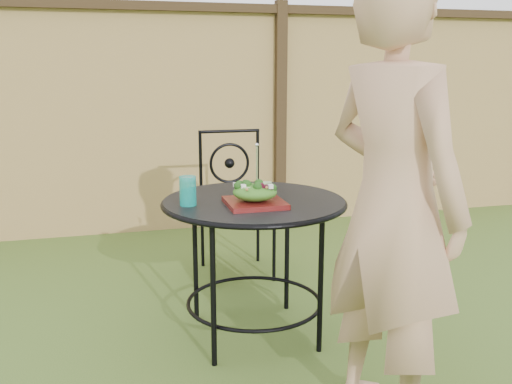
# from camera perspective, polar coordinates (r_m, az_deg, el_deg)

# --- Properties ---
(ground) EXTENTS (60.00, 60.00, 0.00)m
(ground) POSITION_cam_1_polar(r_m,az_deg,el_deg) (2.91, -10.17, -15.87)
(ground) COLOR #304B18
(ground) RESTS_ON ground
(fence) EXTENTS (8.00, 0.12, 1.90)m
(fence) POSITION_cam_1_polar(r_m,az_deg,el_deg) (4.78, -12.91, 7.10)
(fence) COLOR tan
(fence) RESTS_ON ground
(patio_table) EXTENTS (0.92, 0.92, 0.72)m
(patio_table) POSITION_cam_1_polar(r_m,az_deg,el_deg) (2.87, -0.20, -3.45)
(patio_table) COLOR black
(patio_table) RESTS_ON ground
(patio_chair) EXTENTS (0.46, 0.46, 0.95)m
(patio_chair) POSITION_cam_1_polar(r_m,az_deg,el_deg) (3.81, -2.14, -0.69)
(patio_chair) COLOR black
(patio_chair) RESTS_ON ground
(diner) EXTENTS (0.60, 0.73, 1.74)m
(diner) POSITION_cam_1_polar(r_m,az_deg,el_deg) (2.16, 13.53, -1.42)
(diner) COLOR tan
(diner) RESTS_ON ground
(salad_plate) EXTENTS (0.27, 0.27, 0.02)m
(salad_plate) POSITION_cam_1_polar(r_m,az_deg,el_deg) (2.71, -0.11, -1.08)
(salad_plate) COLOR #4D0B11
(salad_plate) RESTS_ON patio_table
(salad) EXTENTS (0.21, 0.21, 0.08)m
(salad) POSITION_cam_1_polar(r_m,az_deg,el_deg) (2.70, -0.11, -0.01)
(salad) COLOR #235614
(salad) RESTS_ON salad_plate
(fork) EXTENTS (0.01, 0.01, 0.18)m
(fork) POSITION_cam_1_polar(r_m,az_deg,el_deg) (2.68, 0.09, 2.71)
(fork) COLOR silver
(fork) RESTS_ON salad
(drinking_glass) EXTENTS (0.08, 0.08, 0.14)m
(drinking_glass) POSITION_cam_1_polar(r_m,az_deg,el_deg) (2.72, -6.83, 0.11)
(drinking_glass) COLOR #0C948A
(drinking_glass) RESTS_ON patio_table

